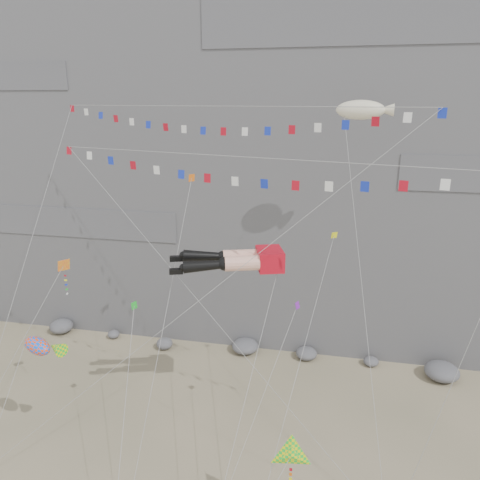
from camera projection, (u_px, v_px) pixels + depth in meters
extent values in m
cube|color=slate|center=(271.00, 90.00, 53.08)|extent=(80.00, 28.00, 50.00)
cube|color=#B30B1B|center=(270.00, 259.00, 30.89)|extent=(2.24, 2.63, 1.32)
cylinder|color=#EBA992|center=(242.00, 263.00, 30.05)|extent=(2.43, 1.62, 0.97)
sphere|color=black|center=(225.00, 264.00, 29.93)|extent=(0.89, 0.89, 0.89)
cone|color=black|center=(204.00, 266.00, 29.81)|extent=(2.79, 1.60, 0.91)
cube|color=black|center=(176.00, 271.00, 29.71)|extent=(0.94, 0.64, 0.32)
cylinder|color=#EBA992|center=(240.00, 257.00, 31.31)|extent=(2.43, 1.62, 0.97)
sphere|color=black|center=(223.00, 257.00, 31.19)|extent=(0.89, 0.89, 0.89)
cone|color=black|center=(203.00, 256.00, 31.01)|extent=(2.80, 1.61, 0.98)
cube|color=black|center=(176.00, 259.00, 30.85)|extent=(0.94, 0.64, 0.32)
cylinder|color=gray|center=(236.00, 410.00, 26.53)|extent=(0.03, 0.03, 19.48)
cylinder|color=gray|center=(89.00, 292.00, 30.69)|extent=(0.03, 0.03, 30.00)
cylinder|color=gray|center=(320.00, 343.00, 26.96)|extent=(0.03, 0.03, 22.97)
cylinder|color=gray|center=(3.00, 376.00, 30.34)|extent=(0.03, 0.03, 16.09)
cylinder|color=gray|center=(3.00, 428.00, 28.71)|extent=(0.03, 0.03, 10.46)
cylinder|color=gray|center=(373.00, 299.00, 29.83)|extent=(0.03, 0.03, 27.39)
cylinder|color=gray|center=(161.00, 337.00, 29.96)|extent=(0.03, 0.03, 23.47)
cylinder|color=gray|center=(254.00, 420.00, 27.53)|extent=(0.03, 0.03, 14.64)
cylinder|color=gray|center=(123.00, 434.00, 26.51)|extent=(0.03, 0.03, 15.16)
cylinder|color=gray|center=(294.00, 385.00, 28.16)|extent=(0.03, 0.03, 22.02)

